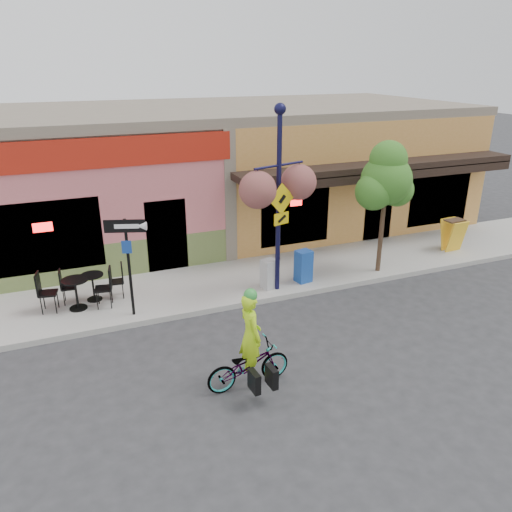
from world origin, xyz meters
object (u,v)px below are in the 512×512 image
Objects in this scene: newspaper_box_blue at (303,266)px; newspaper_box_grey at (269,274)px; bicycle at (248,365)px; cyclist_rider at (251,346)px; lamp_post at (278,202)px; street_tree at (384,208)px; building at (220,167)px; one_way_sign at (129,268)px.

newspaper_box_blue is 1.07m from newspaper_box_grey.
newspaper_box_grey is at bearing -32.35° from bicycle.
lamp_post is (2.18, 3.60, 1.75)m from cyclist_rider.
cyclist_rider is 4.56m from lamp_post.
newspaper_box_grey is at bearing 171.34° from newspaper_box_blue.
lamp_post reaches higher than street_tree.
building is 10.60m from cyclist_rider.
newspaper_box_grey is 0.21× the size of street_tree.
lamp_post reaches higher than building.
bicycle is 0.99× the size of cyclist_rider.
cyclist_rider is at bearing -139.19° from newspaper_box_blue.
newspaper_box_grey is at bearing -31.76° from cyclist_rider.
lamp_post is at bearing -54.73° from newspaper_box_grey.
newspaper_box_blue is (3.13, 3.78, 0.16)m from bicycle.
lamp_post is 2.08m from newspaper_box_grey.
cyclist_rider is at bearing -104.94° from building.
one_way_sign is (-3.92, -0.03, -1.24)m from lamp_post.
cyclist_rider is 0.45× the size of street_tree.
street_tree is (7.26, 0.08, 0.71)m from one_way_sign.
newspaper_box_blue is at bearing -13.43° from newspaper_box_grey.
building is 7.09m from street_tree.
cyclist_rider is 4.26m from newspaper_box_grey.
street_tree reaches higher than newspaper_box_grey.
newspaper_box_grey is at bearing 178.31° from street_tree.
lamp_post is 4.11m from one_way_sign.
building reaches higher than newspaper_box_grey.
lamp_post is at bearing -179.18° from street_tree.
bicycle is at bearing -137.85° from lamp_post.
newspaper_box_blue is at bearing 176.97° from street_tree.
one_way_sign is at bearing 22.26° from cyclist_rider.
one_way_sign is 4.88m from newspaper_box_blue.
bicycle is 4.28m from newspaper_box_grey.
street_tree is at bearing -60.45° from bicycle.
bicycle is 2.12× the size of newspaper_box_grey.
lamp_post is 2.00× the size of one_way_sign.
newspaper_box_grey is (3.74, 0.18, -0.83)m from one_way_sign.
newspaper_box_blue is (4.81, 0.21, -0.78)m from one_way_sign.
newspaper_box_grey is (2.05, 3.75, 0.10)m from bicycle.
lamp_post is 3.38m from street_tree.
building is at bearing -18.88° from bicycle.
one_way_sign is at bearing 164.44° from lamp_post.
newspaper_box_blue is at bearing -4.80° from lamp_post.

